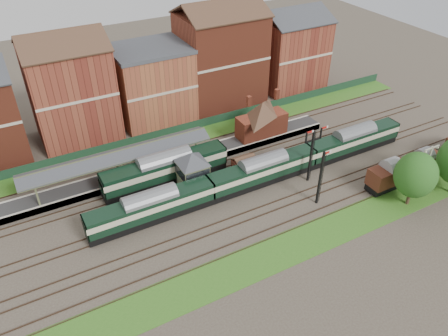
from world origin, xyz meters
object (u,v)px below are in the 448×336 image
dmu_train (263,170)px  goods_van_a (389,176)px  platform_railcar (165,168)px  signal_box (193,171)px  semaphore_bracket (312,153)px

dmu_train → goods_van_a: (14.34, -9.00, -0.15)m
platform_railcar → goods_van_a: size_ratio=2.97×
platform_railcar → signal_box: bearing=-51.0°
semaphore_bracket → goods_van_a: 10.89m
dmu_train → goods_van_a: dmu_train is taller
dmu_train → signal_box: bearing=160.2°
signal_box → goods_van_a: size_ratio=1.01×
signal_box → goods_van_a: signal_box is taller
goods_van_a → semaphore_bracket: bearing=142.1°
dmu_train → platform_railcar: bearing=150.9°
dmu_train → goods_van_a: 16.93m
platform_railcar → goods_van_a: platform_railcar is taller
signal_box → semaphore_bracket: 16.16m
semaphore_bracket → platform_railcar: (-17.67, 9.00, -2.25)m
goods_van_a → platform_railcar: bearing=149.2°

